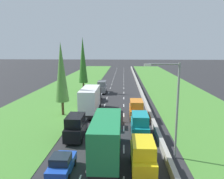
% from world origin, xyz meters
% --- Properties ---
extents(ground_plane, '(300.00, 300.00, 0.00)m').
position_xyz_m(ground_plane, '(0.00, 60.00, 0.00)').
color(ground_plane, '#28282B').
rests_on(ground_plane, ground).
extents(grass_verge_left, '(14.00, 140.00, 0.04)m').
position_xyz_m(grass_verge_left, '(-12.65, 60.00, 0.02)').
color(grass_verge_left, '#478433').
rests_on(grass_verge_left, ground).
extents(grass_verge_right, '(14.00, 140.00, 0.04)m').
position_xyz_m(grass_verge_right, '(14.35, 60.00, 0.02)').
color(grass_verge_right, '#478433').
rests_on(grass_verge_right, ground).
extents(median_barrier, '(0.44, 120.00, 0.85)m').
position_xyz_m(median_barrier, '(5.70, 60.00, 0.42)').
color(median_barrier, '#9E9B93').
rests_on(median_barrier, ground).
extents(lane_markings, '(3.64, 116.00, 0.01)m').
position_xyz_m(lane_markings, '(0.00, 60.00, 0.01)').
color(lane_markings, white).
rests_on(lane_markings, ground).
extents(yellow_van_right_lane, '(1.96, 4.90, 2.82)m').
position_xyz_m(yellow_van_right_lane, '(3.31, 16.85, 1.40)').
color(yellow_van_right_lane, yellow).
rests_on(yellow_van_right_lane, ground).
extents(blue_hatchback_left_lane, '(1.74, 3.90, 1.72)m').
position_xyz_m(blue_hatchback_left_lane, '(-3.35, 16.14, 0.84)').
color(blue_hatchback_left_lane, '#1E47B7').
rests_on(blue_hatchback_left_lane, ground).
extents(black_van_left_lane, '(1.96, 4.90, 2.82)m').
position_xyz_m(black_van_left_lane, '(-3.72, 23.50, 1.40)').
color(black_van_left_lane, black).
rests_on(black_van_left_lane, ground).
extents(teal_van_right_lane, '(1.96, 4.90, 2.82)m').
position_xyz_m(teal_van_right_lane, '(3.59, 24.50, 1.40)').
color(teal_van_right_lane, teal).
rests_on(teal_van_right_lane, ground).
extents(green_box_truck_centre_lane, '(2.46, 9.40, 4.18)m').
position_xyz_m(green_box_truck_centre_lane, '(0.19, 18.86, 2.18)').
color(green_box_truck_centre_lane, black).
rests_on(green_box_truck_centre_lane, ground).
extents(grey_sedan_centre_lane, '(1.82, 4.50, 1.64)m').
position_xyz_m(grey_sedan_centre_lane, '(-0.01, 27.79, 0.81)').
color(grey_sedan_centre_lane, slate).
rests_on(grey_sedan_centre_lane, ground).
extents(white_box_truck_left_lane, '(2.46, 9.40, 4.18)m').
position_xyz_m(white_box_truck_left_lane, '(-3.54, 34.02, 2.18)').
color(white_box_truck_left_lane, black).
rests_on(white_box_truck_left_lane, ground).
extents(silver_sedan_left_lane, '(1.82, 4.50, 1.64)m').
position_xyz_m(silver_sedan_left_lane, '(-3.63, 42.59, 0.81)').
color(silver_sedan_left_lane, silver).
rests_on(silver_sedan_left_lane, ground).
extents(orange_van_right_lane, '(1.96, 4.90, 2.82)m').
position_xyz_m(orange_van_right_lane, '(3.56, 31.28, 1.40)').
color(orange_van_right_lane, orange).
rests_on(orange_van_right_lane, ground).
extents(grey_van_left_lane, '(1.96, 4.90, 2.82)m').
position_xyz_m(grey_van_left_lane, '(-3.30, 50.41, 1.40)').
color(grey_van_left_lane, slate).
rests_on(grey_van_left_lane, ground).
extents(poplar_tree_second, '(2.08, 2.08, 11.23)m').
position_xyz_m(poplar_tree_second, '(-7.70, 32.63, 6.66)').
color(poplar_tree_second, '#4C3823').
rests_on(poplar_tree_second, ground).
extents(poplar_tree_third, '(2.12, 2.12, 12.86)m').
position_xyz_m(poplar_tree_third, '(-7.90, 51.96, 7.48)').
color(poplar_tree_third, '#4C3823').
rests_on(poplar_tree_third, ground).
extents(street_light_mast, '(3.20, 0.28, 9.00)m').
position_xyz_m(street_light_mast, '(6.22, 19.40, 5.23)').
color(street_light_mast, gray).
rests_on(street_light_mast, ground).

